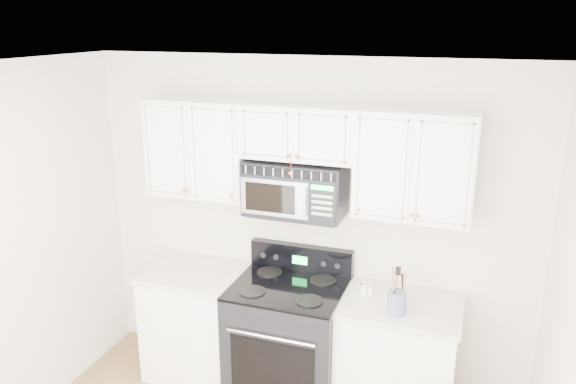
% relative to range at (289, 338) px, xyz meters
% --- Properties ---
extents(room, '(3.51, 3.51, 2.61)m').
position_rel_range_xyz_m(room, '(0.03, -1.40, 0.82)').
color(room, olive).
rests_on(room, ground).
extents(base_cabinet_left, '(0.86, 0.65, 0.92)m').
position_rel_range_xyz_m(base_cabinet_left, '(-0.77, 0.04, -0.06)').
color(base_cabinet_left, white).
rests_on(base_cabinet_left, ground).
extents(base_cabinet_right, '(0.86, 0.65, 0.92)m').
position_rel_range_xyz_m(base_cabinet_right, '(0.83, 0.04, -0.06)').
color(base_cabinet_right, white).
rests_on(base_cabinet_right, ground).
extents(range, '(0.83, 0.76, 1.14)m').
position_rel_range_xyz_m(range, '(0.00, 0.00, 0.00)').
color(range, black).
rests_on(range, ground).
extents(upper_cabinets, '(2.44, 0.37, 0.75)m').
position_rel_range_xyz_m(upper_cabinets, '(0.03, 0.19, 1.45)').
color(upper_cabinets, white).
rests_on(upper_cabinets, ground).
extents(microwave, '(0.73, 0.42, 0.41)m').
position_rel_range_xyz_m(microwave, '(-0.00, 0.16, 1.17)').
color(microwave, black).
rests_on(microwave, ground).
extents(utensil_crock, '(0.13, 0.13, 0.35)m').
position_rel_range_xyz_m(utensil_crock, '(0.82, -0.13, 0.53)').
color(utensil_crock, slate).
rests_on(utensil_crock, base_cabinet_right).
extents(shaker_salt, '(0.05, 0.05, 0.11)m').
position_rel_range_xyz_m(shaker_salt, '(0.56, 0.06, 0.49)').
color(shaker_salt, white).
rests_on(shaker_salt, base_cabinet_right).
extents(shaker_pepper, '(0.04, 0.04, 0.09)m').
position_rel_range_xyz_m(shaker_pepper, '(0.61, 0.08, 0.48)').
color(shaker_pepper, white).
rests_on(shaker_pepper, base_cabinet_right).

